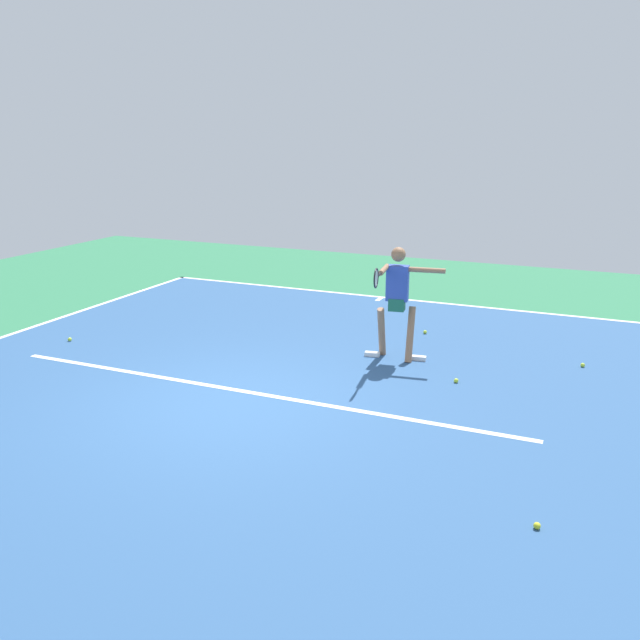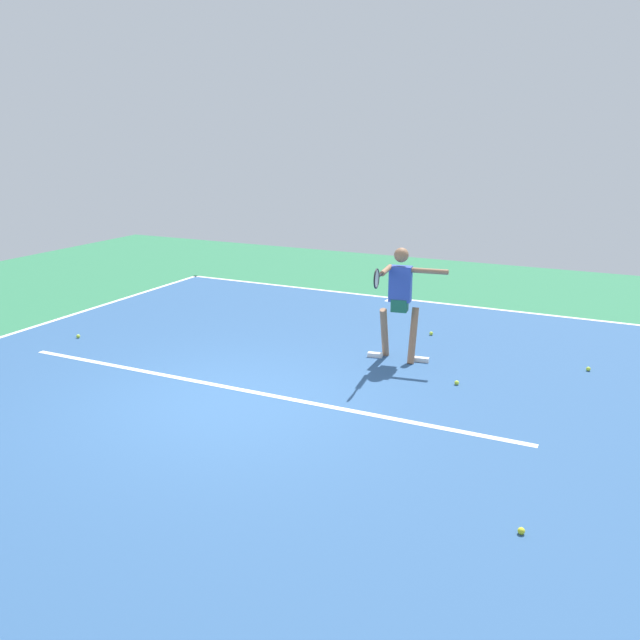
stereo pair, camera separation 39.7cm
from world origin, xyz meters
name	(u,v)px [view 1 (the left image)]	position (x,y,z in m)	size (l,w,h in m)	color
ground_plane	(230,403)	(0.00, 0.00, 0.00)	(22.81, 22.81, 0.00)	#2D754C
court_surface	(230,403)	(0.00, 0.00, 0.00)	(10.59, 13.08, 0.00)	#2D5484
court_line_baseline_near	(382,297)	(0.00, -6.49, 0.00)	(10.59, 0.10, 0.01)	white
court_line_service	(246,392)	(0.00, -0.45, 0.00)	(7.95, 0.10, 0.01)	white
court_line_centre_mark	(379,299)	(0.00, -6.29, 0.00)	(0.10, 0.30, 0.01)	white
tennis_player	(397,296)	(-1.49, -2.63, 1.04)	(1.22, 1.31, 1.82)	#9E7051
tennis_ball_near_player	(583,365)	(-4.27, -3.41, 0.03)	(0.07, 0.07, 0.07)	#C6E53D
tennis_ball_far_corner	(70,339)	(3.98, -1.29, 0.03)	(0.07, 0.07, 0.07)	#C6E53D
tennis_ball_near_service_line	(456,381)	(-2.62, -1.96, 0.03)	(0.07, 0.07, 0.07)	#C6E53D
tennis_ball_by_baseline	(537,526)	(-4.10, 1.43, 0.03)	(0.07, 0.07, 0.07)	yellow
tennis_ball_by_sideline	(425,332)	(-1.58, -4.17, 0.03)	(0.07, 0.07, 0.07)	#C6E53D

